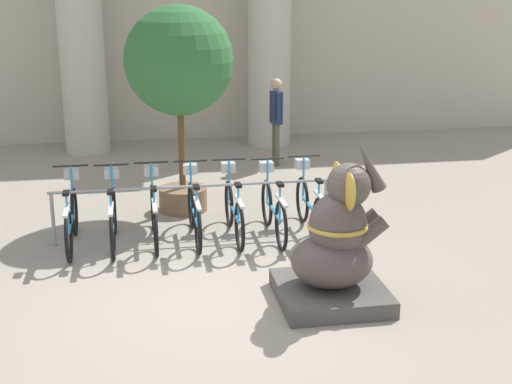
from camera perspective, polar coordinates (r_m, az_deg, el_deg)
name	(u,v)px	position (r m, az deg, el deg)	size (l,w,h in m)	color
ground_plane	(227,294)	(8.35, -2.30, -8.13)	(60.00, 60.00, 0.00)	gray
building_facade	(173,3)	(16.16, -6.64, 14.79)	(20.00, 0.20, 6.00)	#BCB29E
column_left	(80,24)	(15.18, -13.90, 12.89)	(1.15, 1.15, 5.16)	#BCB7A8
column_right	(270,22)	(15.43, 1.09, 13.41)	(1.15, 1.15, 5.16)	#BCB7A8
bike_rack	(193,196)	(9.93, -5.04, -0.32)	(3.92, 0.05, 0.77)	gray
bicycle_0	(71,218)	(9.93, -14.55, -2.02)	(0.48, 1.72, 1.04)	black
bicycle_1	(113,217)	(9.86, -11.37, -1.95)	(0.48, 1.72, 1.04)	black
bicycle_2	(154,214)	(9.90, -8.17, -1.71)	(0.48, 1.72, 1.04)	black
bicycle_3	(194,212)	(9.91, -4.97, -1.57)	(0.48, 1.72, 1.04)	black
bicycle_4	(234,210)	(9.97, -1.80, -1.41)	(0.48, 1.72, 1.04)	black
bicycle_5	(273,209)	(10.00, 1.38, -1.34)	(0.48, 1.72, 1.04)	black
bicycle_6	(310,205)	(10.18, 4.36, -1.06)	(0.48, 1.72, 1.04)	black
elephant_statue	(336,248)	(7.99, 6.43, -4.51)	(1.20, 1.20, 1.87)	#4C4742
person_pedestrian	(276,114)	(13.80, 1.62, 6.29)	(0.22, 0.47, 1.69)	brown
potted_tree	(179,67)	(10.84, -6.17, 9.90)	(1.64, 1.64, 3.16)	brown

